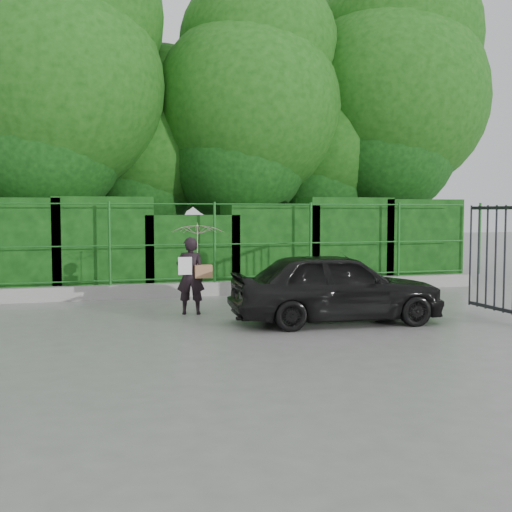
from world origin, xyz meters
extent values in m
plane|color=gray|center=(0.00, 0.00, 0.00)|extent=(80.00, 80.00, 0.00)
cube|color=#9E9E99|center=(0.00, 4.50, 0.15)|extent=(14.00, 0.25, 0.30)
cylinder|color=#1A5A1C|center=(-1.90, 4.50, 1.20)|extent=(0.06, 0.06, 1.80)
cylinder|color=#1A5A1C|center=(0.40, 4.50, 1.20)|extent=(0.06, 0.06, 1.80)
cylinder|color=#1A5A1C|center=(2.70, 4.50, 1.20)|extent=(0.06, 0.06, 1.80)
cylinder|color=#1A5A1C|center=(5.00, 4.50, 1.20)|extent=(0.06, 0.06, 1.80)
cylinder|color=#1A5A1C|center=(7.30, 4.50, 1.20)|extent=(0.06, 0.06, 1.80)
cylinder|color=#1A5A1C|center=(0.00, 4.50, 0.40)|extent=(13.60, 0.03, 0.03)
cylinder|color=#1A5A1C|center=(0.00, 4.50, 1.15)|extent=(13.60, 0.03, 0.03)
cylinder|color=#1A5A1C|center=(0.00, 4.50, 2.05)|extent=(13.60, 0.03, 0.03)
cube|color=black|center=(-4.00, 5.50, 1.09)|extent=(2.20, 1.20, 2.18)
cube|color=black|center=(-2.00, 5.50, 1.11)|extent=(2.20, 1.20, 2.21)
cube|color=black|center=(0.00, 5.50, 0.90)|extent=(2.20, 1.20, 1.80)
cube|color=black|center=(2.00, 5.50, 1.02)|extent=(2.20, 1.20, 2.03)
cube|color=black|center=(4.00, 5.50, 1.11)|extent=(2.20, 1.20, 2.23)
cube|color=black|center=(6.00, 5.50, 1.10)|extent=(2.20, 1.20, 2.19)
cylinder|color=black|center=(-3.00, 7.20, 2.25)|extent=(0.36, 0.36, 4.50)
sphere|color=#14470F|center=(-3.00, 7.20, 4.95)|extent=(5.40, 5.40, 5.40)
cylinder|color=black|center=(-0.50, 8.50, 1.62)|extent=(0.36, 0.36, 3.25)
sphere|color=#14470F|center=(-0.50, 8.50, 3.58)|extent=(3.90, 3.90, 3.90)
cylinder|color=black|center=(2.00, 7.50, 2.12)|extent=(0.36, 0.36, 4.25)
sphere|color=#14470F|center=(2.00, 7.50, 4.68)|extent=(5.10, 5.10, 5.10)
cylinder|color=black|center=(4.50, 8.20, 1.75)|extent=(0.36, 0.36, 3.50)
sphere|color=#14470F|center=(4.50, 8.20, 3.85)|extent=(4.20, 4.20, 4.20)
cylinder|color=black|center=(6.50, 7.80, 2.38)|extent=(0.36, 0.36, 4.75)
sphere|color=#14470F|center=(6.50, 7.80, 5.23)|extent=(5.70, 5.70, 5.70)
cube|color=#25252B|center=(4.60, -0.05, 0.15)|extent=(0.05, 2.00, 0.06)
cube|color=#25252B|center=(4.60, -0.05, 1.95)|extent=(0.05, 2.00, 0.06)
cylinder|color=#25252B|center=(4.60, 0.00, 1.05)|extent=(0.04, 0.04, 1.90)
cylinder|color=#25252B|center=(4.60, 0.25, 1.05)|extent=(0.04, 0.04, 1.90)
cylinder|color=#25252B|center=(4.60, 0.50, 1.05)|extent=(0.04, 0.04, 1.90)
cylinder|color=#25252B|center=(4.60, 0.75, 1.05)|extent=(0.04, 0.04, 1.90)
cylinder|color=#25252B|center=(4.60, 1.00, 1.05)|extent=(0.04, 0.04, 1.90)
imported|color=black|center=(-0.61, 2.00, 0.71)|extent=(0.59, 0.47, 1.42)
imported|color=beige|center=(-0.46, 2.05, 1.23)|extent=(0.98, 0.99, 0.90)
cube|color=#A16F48|center=(-0.39, 1.92, 0.79)|extent=(0.32, 0.15, 0.24)
cube|color=white|center=(-0.73, 1.88, 0.90)|extent=(0.25, 0.02, 0.32)
imported|color=black|center=(1.60, 0.45, 0.61)|extent=(3.68, 1.68, 1.22)
camera|label=1|loc=(-2.74, -9.53, 1.89)|focal=45.00mm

